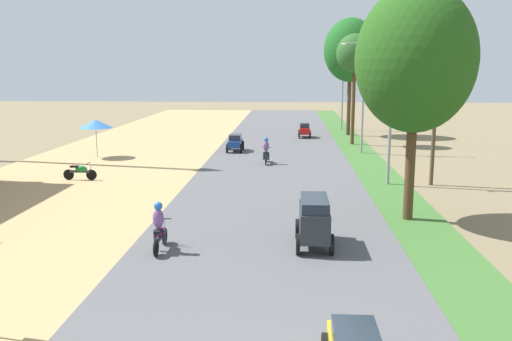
% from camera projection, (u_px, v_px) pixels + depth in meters
% --- Properties ---
extents(parked_motorbike_fourth, '(1.80, 0.54, 0.94)m').
position_uv_depth(parked_motorbike_fourth, '(80.00, 171.00, 29.44)').
color(parked_motorbike_fourth, black).
rests_on(parked_motorbike_fourth, dirt_shoulder).
extents(vendor_umbrella, '(2.20, 2.20, 2.52)m').
position_uv_depth(vendor_umbrella, '(96.00, 124.00, 36.55)').
color(vendor_umbrella, '#99999E').
rests_on(vendor_umbrella, dirt_shoulder).
extents(median_tree_nearest, '(4.53, 4.53, 8.95)m').
position_uv_depth(median_tree_nearest, '(415.00, 60.00, 20.80)').
color(median_tree_nearest, '#4C351E').
rests_on(median_tree_nearest, median_strip).
extents(median_tree_second, '(2.81, 2.81, 8.44)m').
position_uv_depth(median_tree_second, '(355.00, 54.00, 42.08)').
color(median_tree_second, '#4C351E').
rests_on(median_tree_second, median_strip).
extents(median_tree_third, '(4.63, 4.63, 10.13)m').
position_uv_depth(median_tree_third, '(350.00, 50.00, 48.03)').
color(median_tree_third, '#4C351E').
rests_on(median_tree_third, median_strip).
extents(streetlamp_near, '(3.16, 0.20, 8.04)m').
position_uv_depth(streetlamp_near, '(391.00, 93.00, 27.66)').
color(streetlamp_near, gray).
rests_on(streetlamp_near, median_strip).
extents(streetlamp_mid, '(3.16, 0.20, 7.68)m').
position_uv_depth(streetlamp_mid, '(363.00, 89.00, 38.13)').
color(streetlamp_mid, gray).
rests_on(streetlamp_mid, median_strip).
extents(streetlamp_far, '(3.16, 0.20, 7.68)m').
position_uv_depth(streetlamp_far, '(343.00, 83.00, 52.89)').
color(streetlamp_far, gray).
rests_on(streetlamp_far, median_strip).
extents(utility_pole_near, '(1.80, 0.20, 9.18)m').
position_uv_depth(utility_pole_near, '(436.00, 91.00, 27.68)').
color(utility_pole_near, brown).
rests_on(utility_pole_near, ground).
extents(car_van_charcoal, '(1.19, 2.41, 1.67)m').
position_uv_depth(car_van_charcoal, '(314.00, 219.00, 18.33)').
color(car_van_charcoal, '#282D33').
rests_on(car_van_charcoal, road_strip).
extents(car_sedan_blue, '(1.10, 2.26, 1.19)m').
position_uv_depth(car_sedan_blue, '(235.00, 142.00, 39.48)').
color(car_sedan_blue, navy).
rests_on(car_sedan_blue, road_strip).
extents(car_hatchback_red, '(1.04, 2.00, 1.23)m').
position_uv_depth(car_hatchback_red, '(305.00, 130.00, 47.28)').
color(car_hatchback_red, red).
rests_on(car_hatchback_red, road_strip).
extents(motorbike_ahead_second, '(0.54, 1.80, 1.66)m').
position_uv_depth(motorbike_ahead_second, '(160.00, 228.00, 17.90)').
color(motorbike_ahead_second, black).
rests_on(motorbike_ahead_second, road_strip).
extents(motorbike_ahead_third, '(0.54, 1.80, 1.66)m').
position_uv_depth(motorbike_ahead_third, '(266.00, 151.00, 34.30)').
color(motorbike_ahead_third, black).
rests_on(motorbike_ahead_third, road_strip).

